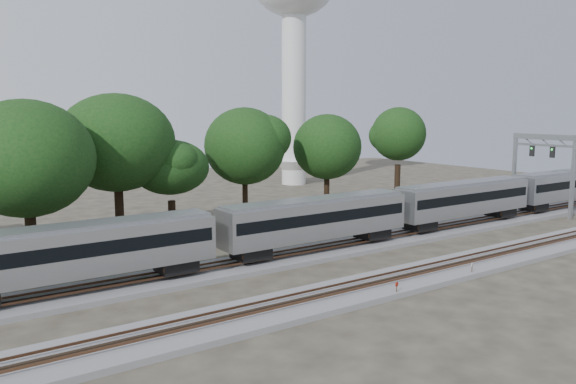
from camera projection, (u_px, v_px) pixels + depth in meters
name	position (u px, v px, depth m)	size (l,w,h in m)	color
ground	(327.00, 278.00, 42.64)	(160.00, 160.00, 0.00)	#383328
track_far	(283.00, 259.00, 47.50)	(160.00, 5.00, 0.73)	slate
track_near	(363.00, 289.00, 39.34)	(160.00, 5.00, 0.73)	slate
train	(464.00, 198.00, 60.22)	(135.30, 3.30, 4.87)	#AAADB1
switch_stand_red	(397.00, 288.00, 38.13)	(0.34, 0.10, 1.09)	#512D19
switch_stand_white	(472.00, 268.00, 42.79)	(0.34, 0.17, 1.14)	#512D19
switch_lever	(440.00, 279.00, 41.82)	(0.50, 0.30, 0.30)	#512D19
water_tower	(294.00, 6.00, 93.33)	(14.57, 14.57, 40.33)	silver
signal_gantry	(543.00, 156.00, 67.77)	(0.68, 8.08, 9.82)	gray
tree_2	(26.00, 159.00, 43.79)	(9.06, 9.06, 12.78)	black
tree_3	(117.00, 143.00, 52.20)	(9.83, 9.83, 13.85)	black
tree_4	(171.00, 168.00, 54.56)	(7.28, 7.28, 10.26)	black
tree_5	(245.00, 146.00, 61.35)	(8.93, 8.93, 12.58)	black
tree_6	(327.00, 147.00, 66.16)	(8.54, 8.54, 12.03)	black
tree_7	(399.00, 134.00, 78.78)	(9.54, 9.54, 13.45)	black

